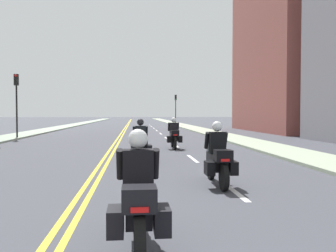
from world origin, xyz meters
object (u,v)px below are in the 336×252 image
motorcycle_0 (138,202)px  traffic_light_near (16,94)px  motorcycle_2 (141,145)px  motorcycle_3 (174,136)px  traffic_light_far (176,104)px  motorcycle_1 (218,159)px

motorcycle_0 → traffic_light_near: (-8.41, 22.04, 2.54)m
motorcycle_2 → traffic_light_near: bearing=120.3°
motorcycle_3 → traffic_light_far: 36.09m
motorcycle_2 → traffic_light_near: (-8.59, 13.13, 2.55)m
motorcycle_0 → motorcycle_1: 4.66m
motorcycle_1 → traffic_light_near: 20.83m
traffic_light_near → motorcycle_3: bearing=-38.5°
motorcycle_0 → motorcycle_1: bearing=63.6°
motorcycle_2 → motorcycle_3: size_ratio=1.08×
motorcycle_1 → traffic_light_far: bearing=85.1°
motorcycle_0 → traffic_light_near: 23.73m
motorcycle_0 → traffic_light_far: (6.09, 49.56, 2.51)m
motorcycle_0 → motorcycle_2: size_ratio=0.94×
motorcycle_0 → motorcycle_3: (1.96, 13.79, 0.02)m
motorcycle_2 → motorcycle_3: (1.78, 4.88, 0.03)m
motorcycle_2 → traffic_light_far: 41.16m
motorcycle_0 → traffic_light_near: size_ratio=0.47×
motorcycle_3 → traffic_light_near: size_ratio=0.46×
motorcycle_3 → traffic_light_far: traffic_light_far is taller
motorcycle_0 → motorcycle_3: bearing=81.3°
traffic_light_near → traffic_light_far: size_ratio=1.00×
traffic_light_near → traffic_light_far: 31.11m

